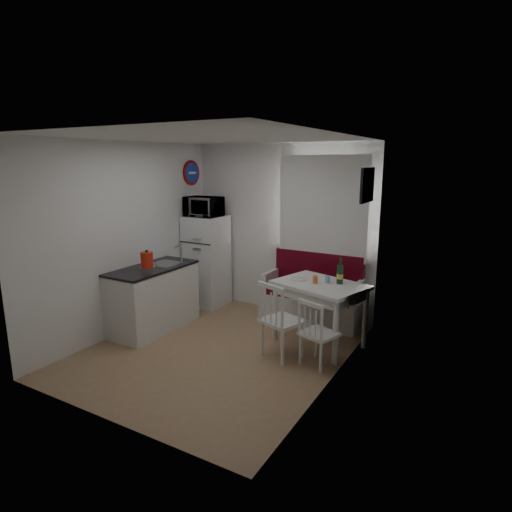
{
  "coord_description": "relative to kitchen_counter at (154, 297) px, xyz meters",
  "views": [
    {
      "loc": [
        2.89,
        -4.14,
        2.34
      ],
      "look_at": [
        0.26,
        0.5,
        1.15
      ],
      "focal_mm": 30.0,
      "sensor_mm": 36.0,
      "label": 1
    }
  ],
  "objects": [
    {
      "name": "floor",
      "position": [
        1.2,
        -0.16,
        -0.46
      ],
      "size": [
        3.0,
        3.5,
        0.02
      ],
      "primitive_type": "cube",
      "color": "#977350",
      "rests_on": "ground"
    },
    {
      "name": "ceiling",
      "position": [
        1.2,
        -0.16,
        2.14
      ],
      "size": [
        3.0,
        3.5,
        0.02
      ],
      "primitive_type": "cube",
      "color": "white",
      "rests_on": "wall_back"
    },
    {
      "name": "wall_back",
      "position": [
        1.2,
        1.59,
        0.84
      ],
      "size": [
        3.0,
        0.02,
        2.6
      ],
      "primitive_type": "cube",
      "color": "white",
      "rests_on": "floor"
    },
    {
      "name": "wall_front",
      "position": [
        1.2,
        -1.91,
        0.84
      ],
      "size": [
        3.0,
        0.02,
        2.6
      ],
      "primitive_type": "cube",
      "color": "white",
      "rests_on": "floor"
    },
    {
      "name": "wall_left",
      "position": [
        -0.3,
        -0.16,
        0.84
      ],
      "size": [
        0.02,
        3.5,
        2.6
      ],
      "primitive_type": "cube",
      "color": "white",
      "rests_on": "floor"
    },
    {
      "name": "wall_right",
      "position": [
        2.7,
        -0.16,
        0.84
      ],
      "size": [
        0.02,
        3.5,
        2.6
      ],
      "primitive_type": "cube",
      "color": "white",
      "rests_on": "floor"
    },
    {
      "name": "window",
      "position": [
        1.9,
        1.56,
        1.17
      ],
      "size": [
        1.22,
        0.06,
        1.47
      ],
      "primitive_type": "cube",
      "color": "white",
      "rests_on": "wall_back"
    },
    {
      "name": "curtain",
      "position": [
        1.9,
        1.49,
        1.22
      ],
      "size": [
        1.35,
        0.02,
        1.5
      ],
      "primitive_type": "cube",
      "color": "white",
      "rests_on": "wall_back"
    },
    {
      "name": "kitchen_counter",
      "position": [
        0.0,
        0.0,
        0.0
      ],
      "size": [
        0.62,
        1.32,
        1.16
      ],
      "color": "white",
      "rests_on": "floor"
    },
    {
      "name": "wall_sign",
      "position": [
        -0.27,
        1.29,
        1.69
      ],
      "size": [
        0.03,
        0.4,
        0.4
      ],
      "primitive_type": "cylinder",
      "rotation": [
        0.0,
        1.57,
        0.0
      ],
      "color": "#1C37AB",
      "rests_on": "wall_left"
    },
    {
      "name": "picture_frame",
      "position": [
        2.67,
        0.94,
        1.59
      ],
      "size": [
        0.04,
        0.52,
        0.42
      ],
      "primitive_type": "cube",
      "color": "black",
      "rests_on": "wall_right"
    },
    {
      "name": "bench",
      "position": [
        1.86,
        1.36,
        -0.12
      ],
      "size": [
        1.43,
        0.55,
        1.02
      ],
      "color": "white",
      "rests_on": "floor"
    },
    {
      "name": "dining_table",
      "position": [
        2.23,
        0.65,
        0.27
      ],
      "size": [
        1.27,
        1.04,
        0.82
      ],
      "rotation": [
        0.0,
        0.0,
        -0.29
      ],
      "color": "white",
      "rests_on": "floor"
    },
    {
      "name": "chair_left",
      "position": [
        1.98,
        -0.02,
        0.13
      ],
      "size": [
        0.56,
        0.56,
        0.51
      ],
      "rotation": [
        0.0,
        0.0,
        -0.35
      ],
      "color": "white",
      "rests_on": "floor"
    },
    {
      "name": "chair_right",
      "position": [
        2.45,
        -0.01,
        0.04
      ],
      "size": [
        0.48,
        0.47,
        0.43
      ],
      "rotation": [
        0.0,
        0.0,
        -0.32
      ],
      "color": "white",
      "rests_on": "floor"
    },
    {
      "name": "fridge",
      "position": [
        0.02,
        1.24,
        0.28
      ],
      "size": [
        0.59,
        0.59,
        1.47
      ],
      "primitive_type": "cube",
      "color": "white",
      "rests_on": "floor"
    },
    {
      "name": "microwave",
      "position": [
        0.02,
        1.19,
        1.17
      ],
      "size": [
        0.56,
        0.38,
        0.31
      ],
      "primitive_type": "imported",
      "color": "white",
      "rests_on": "fridge"
    },
    {
      "name": "kettle",
      "position": [
        0.05,
        -0.15,
        0.58
      ],
      "size": [
        0.2,
        0.2,
        0.26
      ],
      "primitive_type": "cylinder",
      "color": "red",
      "rests_on": "kitchen_counter"
    },
    {
      "name": "wine_bottle",
      "position": [
        2.45,
        0.75,
        0.53
      ],
      "size": [
        0.08,
        0.08,
        0.33
      ],
      "primitive_type": null,
      "color": "#133E1E",
      "rests_on": "dining_table"
    },
    {
      "name": "drinking_glass_orange",
      "position": [
        2.18,
        0.6,
        0.42
      ],
      "size": [
        0.06,
        0.06,
        0.1
      ],
      "primitive_type": "cylinder",
      "color": "orange",
      "rests_on": "dining_table"
    },
    {
      "name": "drinking_glass_blue",
      "position": [
        2.31,
        0.7,
        0.41
      ],
      "size": [
        0.06,
        0.06,
        0.1
      ],
      "primitive_type": "cylinder",
      "color": "#7EB7D7",
      "rests_on": "dining_table"
    },
    {
      "name": "plate",
      "position": [
        1.93,
        0.67,
        0.38
      ],
      "size": [
        0.22,
        0.22,
        0.02
      ],
      "primitive_type": "cylinder",
      "color": "white",
      "rests_on": "dining_table"
    }
  ]
}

